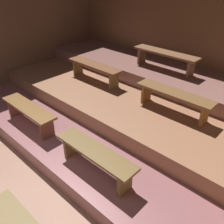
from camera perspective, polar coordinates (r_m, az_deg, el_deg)
The scene contains 11 objects.
ground at distance 4.57m, azimuth -4.01°, elevation -6.45°, with size 6.58×5.95×0.08m, color #9A6953.
wall_back at distance 5.87m, azimuth 15.00°, elevation 16.34°, with size 6.58×0.06×2.68m, color brown.
wall_left at distance 6.27m, azimuth -23.97°, elevation 15.71°, with size 0.06×5.95×2.68m, color brown.
platform_lower at distance 4.88m, azimuth 1.87°, elevation -1.14°, with size 5.78×3.75×0.27m, color #9A5D60.
platform_middle at distance 5.10m, azimuth 5.88°, elevation 3.80°, with size 5.78×2.69×0.27m, color #A66D4C.
platform_upper at distance 5.52m, azimuth 10.59°, elevation 8.75°, with size 5.78×1.28×0.27m, color #9B675E.
bench_lower_left at distance 4.47m, azimuth -18.87°, elevation 0.20°, with size 1.28×0.31×0.38m.
bench_lower_right at distance 3.31m, azimuth -3.93°, elevation -10.01°, with size 1.28×0.31×0.38m.
bench_middle_left at distance 5.33m, azimuth -4.10°, elevation 10.26°, with size 1.37×0.31×0.38m.
bench_middle_right at distance 4.24m, azimuth 14.27°, elevation 3.55°, with size 1.37×0.31×0.38m.
bench_upper_center at distance 5.31m, azimuth 12.32°, elevation 12.71°, with size 1.44×0.31×0.38m.
Camera 1 is at (2.69, 0.15, 2.75)m, focal length 39.18 mm.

